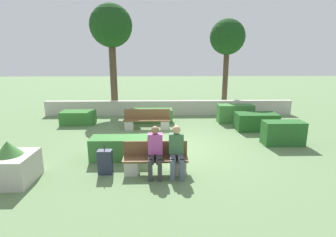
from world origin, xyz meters
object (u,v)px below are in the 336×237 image
(bench_left_side, at_px, (147,122))
(tree_center_left, at_px, (227,39))
(bench_front, at_px, (155,162))
(planter_corner_left, at_px, (10,165))
(person_seated_man, at_px, (176,149))
(person_seated_woman, at_px, (155,149))
(tree_leftmost, at_px, (111,28))
(suitcase, at_px, (105,162))

(bench_left_side, distance_m, tree_center_left, 7.13)
(bench_front, distance_m, planter_corner_left, 3.60)
(bench_front, distance_m, person_seated_man, 0.70)
(bench_front, bearing_deg, person_seated_woman, -88.94)
(person_seated_man, relative_size, tree_center_left, 0.26)
(bench_left_side, height_order, tree_leftmost, tree_leftmost)
(suitcase, bearing_deg, bench_left_side, 78.49)
(tree_center_left, bearing_deg, bench_left_side, -134.72)
(person_seated_man, relative_size, person_seated_woman, 1.01)
(person_seated_woman, height_order, suitcase, person_seated_woman)
(bench_front, distance_m, person_seated_woman, 0.42)
(planter_corner_left, height_order, tree_center_left, tree_center_left)
(tree_leftmost, distance_m, tree_center_left, 6.43)
(person_seated_man, xyz_separation_m, person_seated_woman, (-0.55, -0.00, -0.01))
(person_seated_man, bearing_deg, bench_front, 166.30)
(tree_leftmost, bearing_deg, planter_corner_left, -96.54)
(bench_front, height_order, tree_center_left, tree_center_left)
(person_seated_woman, bearing_deg, tree_center_left, 66.22)
(planter_corner_left, xyz_separation_m, tree_leftmost, (1.02, 8.93, 4.06))
(bench_front, distance_m, bench_left_side, 4.29)
(person_seated_man, relative_size, planter_corner_left, 1.20)
(person_seated_man, distance_m, person_seated_woman, 0.55)
(bench_front, relative_size, tree_leftmost, 0.30)
(tree_leftmost, bearing_deg, bench_left_side, -63.55)
(planter_corner_left, bearing_deg, person_seated_man, 4.29)
(planter_corner_left, xyz_separation_m, suitcase, (2.24, 0.40, -0.11))
(bench_left_side, height_order, tree_center_left, tree_center_left)
(tree_leftmost, bearing_deg, person_seated_woman, -73.54)
(planter_corner_left, height_order, suitcase, planter_corner_left)
(suitcase, height_order, tree_leftmost, tree_leftmost)
(bench_front, relative_size, bench_left_side, 0.87)
(planter_corner_left, relative_size, suitcase, 1.27)
(tree_center_left, bearing_deg, planter_corner_left, -129.33)
(bench_left_side, distance_m, suitcase, 4.40)
(tree_center_left, bearing_deg, person_seated_woman, -113.78)
(person_seated_woman, distance_m, suitcase, 1.39)
(person_seated_man, xyz_separation_m, planter_corner_left, (-4.12, -0.31, -0.29))
(bench_front, distance_m, suitcase, 1.33)
(suitcase, bearing_deg, bench_front, 1.80)
(person_seated_woman, height_order, tree_center_left, tree_center_left)
(person_seated_man, distance_m, tree_leftmost, 9.91)
(person_seated_woman, bearing_deg, person_seated_man, 0.23)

